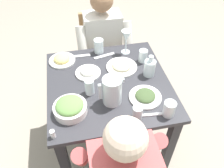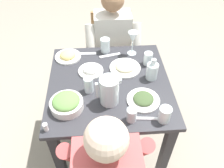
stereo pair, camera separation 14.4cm
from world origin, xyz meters
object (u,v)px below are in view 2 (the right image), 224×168
Objects in this scene: water_pitcher at (109,91)px; salt_shaker at (46,127)px; diner_near at (113,50)px; water_glass_by_pitcher at (132,115)px; diner_far at (107,167)px; plate_beans at (125,67)px; plate_fries at (68,55)px; oil_carafe at (152,72)px; plate_dolmas at (143,99)px; water_glass_far_right at (89,85)px; water_glass_far_left at (148,59)px; water_glass_near_left at (105,45)px; water_glass_center at (165,114)px; salad_bowl at (66,103)px; wine_glass at (133,38)px; chair_near at (112,50)px; plate_yoghurt at (91,70)px; dining_table at (109,96)px.

water_pitcher is 3.52× the size of salt_shaker.
diner_near is 12.75× the size of water_glass_by_pitcher.
diner_far is 5.05× the size of plate_beans.
plate_beans is 1.15× the size of plate_fries.
diner_far is at bearing 83.91° from water_pitcher.
oil_carafe is (-0.31, -0.20, -0.04)m from water_pitcher.
plate_dolmas is 0.93× the size of plate_beans.
salt_shaker is (0.25, 0.30, -0.03)m from water_glass_far_right.
plate_beans is (-0.14, -0.31, -0.08)m from water_pitcher.
water_glass_far_left is 0.36m from water_glass_near_left.
water_glass_center is 0.52m from water_glass_far_right.
water_glass_by_pitcher reaches higher than salt_shaker.
water_pitcher is 0.54m from water_glass_near_left.
salad_bowl is 2.00× the size of water_glass_center.
salt_shaker is at bearing 29.79° from oil_carafe.
plate_fries is 2.02× the size of water_glass_far_left.
wine_glass reaches higher than water_pitcher.
chair_near reaches higher than plate_yoghurt.
oil_carafe reaches higher than water_glass_near_left.
water_glass_by_pitcher is 1.67× the size of salt_shaker.
plate_fries is 0.68m from salt_shaker.
plate_beans is (-0.05, 0.42, 0.15)m from diner_near.
water_pitcher is 0.27m from salad_bowl.
dining_table is at bearing 4.66° from oil_carafe.
wine_glass is (-0.48, -0.52, 0.10)m from salad_bowl.
salad_bowl and water_glass_by_pitcher have the same top height.
plate_yoghurt is 0.92× the size of plate_fries.
oil_carafe reaches higher than plate_fries.
water_glass_center reaches higher than dining_table.
water_glass_center reaches higher than plate_fries.
water_glass_far_left reaches higher than plate_dolmas.
salad_bowl is at bearing -56.73° from diner_far.
water_glass_center is at bearing 98.61° from wine_glass.
chair_near is 4.37× the size of wine_glass.
oil_carafe is at bearing -118.14° from water_glass_by_pitcher.
plate_fries is at bearing -45.88° from plate_yoghurt.
oil_carafe is at bearing -113.70° from plate_dolmas.
dining_table is 7.37× the size of water_glass_near_left.
water_glass_center is 0.52× the size of wine_glass.
diner_far is 5.87× the size of wine_glass.
water_glass_far_left is 0.50× the size of wine_glass.
wine_glass is (0.10, -0.14, 0.09)m from water_glass_far_left.
water_glass_by_pitcher reaches higher than plate_beans.
salad_bowl is at bearing 36.93° from dining_table.
water_pitcher is at bearing -172.62° from salad_bowl.
water_glass_far_right is (0.09, -0.48, 0.19)m from diner_far.
water_glass_near_left is (-0.00, -0.54, -0.04)m from water_pitcher.
plate_fries is (0.37, 0.45, 0.30)m from chair_near.
diner_far reaches higher than water_glass_far_right.
diner_far is at bearing 84.65° from chair_near.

